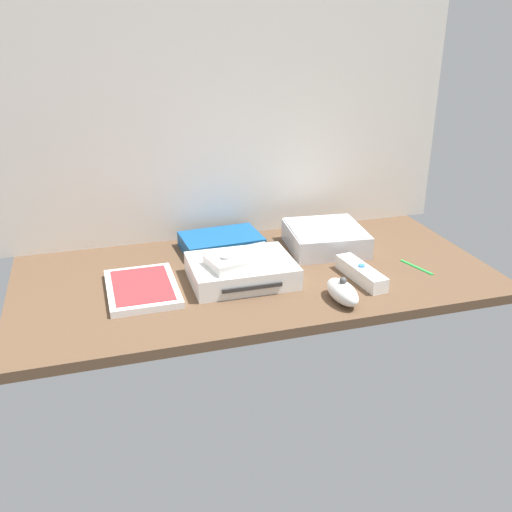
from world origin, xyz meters
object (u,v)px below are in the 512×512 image
at_px(remote_classic_pad, 243,259).
at_px(game_console, 242,271).
at_px(remote_wand, 361,273).
at_px(mini_computer, 325,238).
at_px(game_case, 142,288).
at_px(network_router, 221,242).
at_px(remote_nunchuk, 342,292).
at_px(stylus_pen, 417,266).

bearing_deg(remote_classic_pad, game_console, 75.22).
relative_size(remote_wand, remote_classic_pad, 0.96).
relative_size(mini_computer, game_case, 0.97).
distance_m(network_router, remote_wand, 0.34).
relative_size(game_console, remote_nunchuk, 2.06).
distance_m(game_case, remote_wand, 0.45).
relative_size(mini_computer, remote_nunchuk, 1.81).
relative_size(mini_computer, remote_wand, 1.23).
height_order(network_router, stylus_pen, network_router).
xyz_separation_m(mini_computer, remote_nunchuk, (-0.07, -0.26, -0.01)).
relative_size(game_console, remote_wand, 1.40).
bearing_deg(game_console, remote_wand, -15.60).
bearing_deg(remote_wand, game_console, 158.16).
xyz_separation_m(mini_computer, network_router, (-0.23, 0.06, -0.01)).
relative_size(game_console, network_router, 1.13).
xyz_separation_m(game_console, remote_wand, (0.24, -0.07, -0.01)).
bearing_deg(game_case, stylus_pen, -5.56).
bearing_deg(game_case, mini_computer, 13.38).
distance_m(mini_computer, game_case, 0.45).
bearing_deg(remote_nunchuk, remote_wand, 41.52).
bearing_deg(mini_computer, game_case, -166.28).
distance_m(game_console, remote_nunchuk, 0.22).
xyz_separation_m(game_console, game_case, (-0.20, 0.01, -0.01)).
bearing_deg(mini_computer, game_console, -154.35).
bearing_deg(mini_computer, stylus_pen, -47.29).
xyz_separation_m(game_case, remote_nunchuk, (0.36, -0.15, 0.01)).
xyz_separation_m(network_router, stylus_pen, (0.38, -0.22, -0.01)).
height_order(mini_computer, remote_nunchuk, mini_computer).
bearing_deg(network_router, game_case, -143.30).
xyz_separation_m(game_console, stylus_pen, (0.38, -0.05, -0.02)).
distance_m(game_console, remote_wand, 0.25).
bearing_deg(remote_classic_pad, mini_computer, 15.91).
distance_m(network_router, remote_classic_pad, 0.19).
distance_m(game_console, mini_computer, 0.26).
relative_size(game_case, stylus_pen, 2.12).
bearing_deg(remote_nunchuk, remote_classic_pad, 137.10).
height_order(remote_wand, remote_nunchuk, remote_nunchuk).
relative_size(game_case, remote_nunchuk, 1.86).
height_order(remote_nunchuk, stylus_pen, remote_nunchuk).
bearing_deg(remote_classic_pad, network_router, 77.77).
relative_size(mini_computer, stylus_pen, 2.06).
relative_size(network_router, remote_wand, 1.24).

